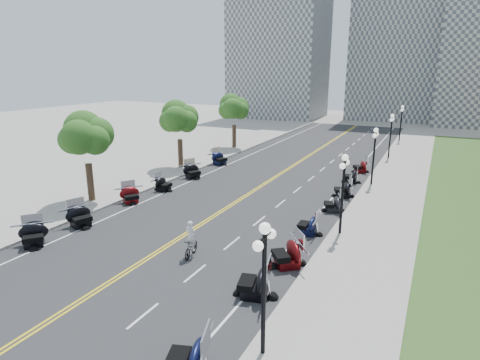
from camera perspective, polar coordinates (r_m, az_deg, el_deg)
The scene contains 50 objects.
ground at distance 25.35m, azimuth -7.64°, elevation -7.58°, with size 160.00×160.00×0.00m, color gray.
road at distance 33.57m, azimuth 1.88°, elevation -1.60°, with size 16.00×90.00×0.01m, color #333335.
centerline_yellow_a at distance 33.62m, azimuth 1.69°, elevation -1.56°, with size 0.12×90.00×0.00m, color yellow.
centerline_yellow_b at distance 33.52m, azimuth 2.07°, elevation -1.61°, with size 0.12×90.00×0.00m, color yellow.
edge_line_north at distance 31.59m, azimuth 12.51°, elevation -3.07°, with size 0.12×90.00×0.00m, color white.
edge_line_south at distance 36.57m, azimuth -7.28°, elevation -0.26°, with size 0.12×90.00×0.00m, color white.
lane_dash_4 at distance 18.02m, azimuth -13.61°, elevation -18.23°, with size 0.12×2.00×0.00m, color white.
lane_dash_5 at distance 20.74m, azimuth -6.39°, elevation -13.03°, with size 0.12×2.00×0.00m, color white.
lane_dash_6 at distance 23.83m, azimuth -1.15°, elevation -8.97°, with size 0.12×2.00×0.00m, color white.
lane_dash_7 at distance 27.16m, azimuth 2.76°, elevation -5.82°, with size 0.12×2.00×0.00m, color white.
lane_dash_8 at distance 30.65m, azimuth 5.78°, elevation -3.35°, with size 0.12×2.00×0.00m, color white.
lane_dash_9 at distance 34.25m, azimuth 8.15°, elevation -1.39°, with size 0.12×2.00×0.00m, color white.
lane_dash_10 at distance 37.93m, azimuth 10.07°, elevation 0.20°, with size 0.12×2.00×0.00m, color white.
lane_dash_11 at distance 41.67m, azimuth 11.65°, elevation 1.51°, with size 0.12×2.00×0.00m, color white.
lane_dash_12 at distance 45.45m, azimuth 12.96°, elevation 2.59°, with size 0.12×2.00×0.00m, color white.
lane_dash_13 at distance 49.27m, azimuth 14.08°, elevation 3.51°, with size 0.12×2.00×0.00m, color white.
lane_dash_14 at distance 53.12m, azimuth 15.03°, elevation 4.30°, with size 0.12×2.00×0.00m, color white.
lane_dash_15 at distance 56.98m, azimuth 15.86°, elevation 4.98°, with size 0.12×2.00×0.00m, color white.
lane_dash_16 at distance 60.87m, azimuth 16.59°, elevation 5.57°, with size 0.12×2.00×0.00m, color white.
lane_dash_17 at distance 64.77m, azimuth 17.23°, elevation 6.09°, with size 0.12×2.00×0.00m, color white.
lane_dash_18 at distance 68.67m, azimuth 17.79°, elevation 6.54°, with size 0.12×2.00×0.00m, color white.
lane_dash_19 at distance 72.59m, azimuth 18.30°, elevation 6.95°, with size 0.12×2.00×0.00m, color white.
sidewalk_north at distance 30.94m, azimuth 19.90°, elevation -3.93°, with size 5.00×90.00×0.15m, color #9E9991.
sidewalk_south at distance 38.91m, azimuth -12.33°, elevation 0.57°, with size 5.00×90.00×0.15m, color #9E9991.
distant_block_a at distance 87.07m, azimuth 5.58°, elevation 17.53°, with size 18.00×14.00×26.00m, color gray.
distant_block_b at distance 87.85m, azimuth 21.36°, elevation 17.89°, with size 16.00×12.00×30.00m, color gray.
street_lamp_1 at distance 14.17m, azimuth 3.41°, elevation -15.51°, with size 0.50×1.20×4.90m, color black, non-canonical shape.
street_lamp_2 at distance 24.77m, azimuth 14.36°, elevation -2.09°, with size 0.50×1.20×4.90m, color black, non-canonical shape.
street_lamp_3 at distance 36.26m, azimuth 18.47°, elevation 3.13°, with size 0.50×1.20×4.90m, color black, non-canonical shape.
street_lamp_4 at distance 48.00m, azimuth 20.60°, elevation 5.82°, with size 0.50×1.20×4.90m, color black, non-canonical shape.
street_lamp_5 at distance 59.84m, azimuth 21.90°, elevation 7.44°, with size 0.50×1.20×4.90m, color black, non-canonical shape.
tree_2 at distance 31.89m, azimuth -21.06°, elevation 5.23°, with size 4.80×4.80×9.20m, color #235619, non-canonical shape.
tree_3 at distance 40.87m, azimuth -8.65°, elevation 8.14°, with size 4.80×4.80×9.20m, color #235619, non-canonical shape.
tree_4 at distance 51.10m, azimuth -0.85°, elevation 9.77°, with size 4.80×4.80×9.20m, color #235619, non-canonical shape.
motorcycle_n_3 at distance 14.46m, azimuth -7.48°, elevation -23.80°, with size 2.19×2.19×1.53m, color black, non-canonical shape.
motorcycle_n_4 at distance 18.45m, azimuth 2.08°, elevation -14.12°, with size 2.20×2.20×1.54m, color black, non-canonical shape.
motorcycle_n_5 at distance 21.10m, azimuth 6.74°, elevation -10.19°, with size 2.22×2.22×1.56m, color #590A0C, non-canonical shape.
motorcycle_n_6 at distance 25.21m, azimuth 9.68°, elevation -6.17°, with size 1.91×1.91×1.33m, color black, non-canonical shape.
motorcycle_n_7 at distance 29.43m, azimuth 13.10°, elevation -3.19°, with size 1.85×1.85×1.30m, color black, non-canonical shape.
motorcycle_n_8 at distance 32.91m, azimuth 14.44°, elevation -1.20°, with size 1.97×1.97×1.38m, color black, non-canonical shape.
motorcycle_n_9 at distance 37.26m, azimuth 15.52°, elevation 0.61°, with size 1.88×1.88×1.31m, color black, non-canonical shape.
motorcycle_n_10 at distance 41.20m, azimuth 16.74°, elevation 1.93°, with size 1.88×1.88×1.32m, color #590A0C, non-canonical shape.
motorcycle_s_4 at distance 26.14m, azimuth -27.36°, elevation -6.87°, with size 2.02×2.02×1.41m, color black, non-canonical shape.
motorcycle_s_5 at distance 27.95m, azimuth -21.79°, elevation -4.78°, with size 2.07×2.07×1.45m, color black, non-canonical shape.
motorcycle_s_6 at distance 31.61m, azimuth -15.33°, elevation -2.00°, with size 1.90×1.90×1.33m, color #590A0C, non-canonical shape.
motorcycle_s_7 at distance 34.10m, azimuth -10.85°, elevation -0.49°, with size 1.81×1.81×1.27m, color black, non-canonical shape.
motorcycle_s_8 at distance 37.62m, azimuth -6.77°, elevation 1.32°, with size 2.06×2.06×1.44m, color black, non-canonical shape.
motorcycle_s_9 at distance 42.80m, azimuth -2.92°, elevation 3.16°, with size 2.07×2.07×1.45m, color black, non-canonical shape.
bicycle at distance 22.26m, azimuth -6.97°, elevation -9.49°, with size 0.49×1.74×1.04m, color #A51414.
cyclist_rider at distance 21.72m, azimuth -7.08°, elevation -6.19°, with size 0.62×0.41×1.71m, color silver.
Camera 1 is at (13.25, -19.21, 9.91)m, focal length 30.00 mm.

